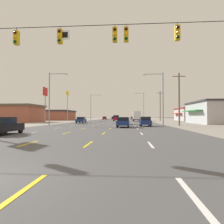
{
  "coord_description": "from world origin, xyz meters",
  "views": [
    {
      "loc": [
        3.96,
        -4.61,
        1.58
      ],
      "look_at": [
        0.28,
        44.65,
        2.64
      ],
      "focal_mm": 33.05,
      "sensor_mm": 36.0,
      "label": 1
    }
  ],
  "objects_px": {
    "hatchback_inner_left_distant_b": "(113,118)",
    "hatchback_far_right_distant_c": "(133,118)",
    "hatchback_far_right_mid": "(145,121)",
    "suv_center_turn_farthest": "(116,118)",
    "box_truck_far_right_farther": "(137,116)",
    "streetlight_left_row_1": "(92,105)",
    "hatchback_far_left_distant_a": "(105,118)",
    "streetlight_right_row_1": "(143,105)",
    "pole_sign_left_row_2": "(67,98)",
    "streetlight_right_row_0": "(161,95)",
    "sedan_far_left_far": "(81,120)",
    "sedan_inner_right_midfar": "(125,121)",
    "streetlight_left_row_0": "(51,95)",
    "hatchback_far_left_nearest": "(4,126)",
    "sedan_inner_right_near": "(123,122)",
    "pole_sign_left_row_1": "(45,95)"
  },
  "relations": [
    {
      "from": "sedan_far_left_far",
      "to": "suv_center_turn_farthest",
      "type": "height_order",
      "value": "suv_center_turn_farthest"
    },
    {
      "from": "hatchback_far_right_mid",
      "to": "box_truck_far_right_farther",
      "type": "distance_m",
      "value": 34.87
    },
    {
      "from": "hatchback_far_right_mid",
      "to": "hatchback_far_left_distant_a",
      "type": "relative_size",
      "value": 1.0
    },
    {
      "from": "sedan_far_left_far",
      "to": "suv_center_turn_farthest",
      "type": "distance_m",
      "value": 21.28
    },
    {
      "from": "streetlight_left_row_1",
      "to": "streetlight_right_row_1",
      "type": "height_order",
      "value": "streetlight_right_row_1"
    },
    {
      "from": "hatchback_inner_left_distant_b",
      "to": "pole_sign_left_row_2",
      "type": "relative_size",
      "value": 0.37
    },
    {
      "from": "sedan_inner_right_midfar",
      "to": "streetlight_right_row_0",
      "type": "distance_m",
      "value": 8.86
    },
    {
      "from": "hatchback_far_right_mid",
      "to": "pole_sign_left_row_2",
      "type": "distance_m",
      "value": 46.46
    },
    {
      "from": "hatchback_inner_left_distant_b",
      "to": "hatchback_far_left_distant_a",
      "type": "bearing_deg",
      "value": -105.62
    },
    {
      "from": "hatchback_far_right_mid",
      "to": "streetlight_left_row_0",
      "type": "xyz_separation_m",
      "value": [
        -16.65,
        2.67,
        4.69
      ]
    },
    {
      "from": "streetlight_right_row_0",
      "to": "pole_sign_left_row_1",
      "type": "bearing_deg",
      "value": 152.14
    },
    {
      "from": "hatchback_far_left_nearest",
      "to": "sedan_far_left_far",
      "type": "relative_size",
      "value": 0.87
    },
    {
      "from": "hatchback_far_left_distant_a",
      "to": "hatchback_far_right_distant_c",
      "type": "xyz_separation_m",
      "value": [
        13.65,
        15.27,
        0.0
      ]
    },
    {
      "from": "box_truck_far_right_farther",
      "to": "hatchback_far_left_nearest",
      "type": "bearing_deg",
      "value": -105.1
    },
    {
      "from": "streetlight_right_row_0",
      "to": "streetlight_left_row_1",
      "type": "height_order",
      "value": "streetlight_left_row_1"
    },
    {
      "from": "sedan_inner_right_midfar",
      "to": "streetlight_left_row_1",
      "type": "height_order",
      "value": "streetlight_left_row_1"
    },
    {
      "from": "suv_center_turn_farthest",
      "to": "hatchback_far_right_distant_c",
      "type": "xyz_separation_m",
      "value": [
        6.53,
        43.86,
        -0.24
      ]
    },
    {
      "from": "hatchback_inner_left_distant_b",
      "to": "pole_sign_left_row_1",
      "type": "height_order",
      "value": "pole_sign_left_row_1"
    },
    {
      "from": "hatchback_inner_left_distant_b",
      "to": "hatchback_far_left_nearest",
      "type": "bearing_deg",
      "value": -92.05
    },
    {
      "from": "streetlight_right_row_1",
      "to": "streetlight_left_row_0",
      "type": "bearing_deg",
      "value": -114.93
    },
    {
      "from": "hatchback_far_right_mid",
      "to": "hatchback_far_left_distant_a",
      "type": "bearing_deg",
      "value": 102.06
    },
    {
      "from": "hatchback_far_left_nearest",
      "to": "sedan_inner_right_near",
      "type": "relative_size",
      "value": 0.87
    },
    {
      "from": "hatchback_far_right_distant_c",
      "to": "hatchback_inner_left_distant_b",
      "type": "bearing_deg",
      "value": -162.78
    },
    {
      "from": "streetlight_left_row_0",
      "to": "sedan_far_left_far",
      "type": "bearing_deg",
      "value": 78.77
    },
    {
      "from": "hatchback_inner_left_distant_b",
      "to": "hatchback_far_right_distant_c",
      "type": "bearing_deg",
      "value": 17.22
    },
    {
      "from": "suv_center_turn_farthest",
      "to": "streetlight_right_row_0",
      "type": "height_order",
      "value": "streetlight_right_row_0"
    },
    {
      "from": "sedan_far_left_far",
      "to": "sedan_inner_right_midfar",
      "type": "bearing_deg",
      "value": -39.83
    },
    {
      "from": "pole_sign_left_row_2",
      "to": "streetlight_left_row_1",
      "type": "height_order",
      "value": "pole_sign_left_row_2"
    },
    {
      "from": "sedan_far_left_far",
      "to": "pole_sign_left_row_2",
      "type": "bearing_deg",
      "value": 113.93
    },
    {
      "from": "hatchback_far_left_distant_a",
      "to": "streetlight_right_row_1",
      "type": "xyz_separation_m",
      "value": [
        16.75,
        -19.15,
        5.24
      ]
    },
    {
      "from": "hatchback_far_right_mid",
      "to": "suv_center_turn_farthest",
      "type": "bearing_deg",
      "value": 100.5
    },
    {
      "from": "suv_center_turn_farthest",
      "to": "streetlight_left_row_1",
      "type": "xyz_separation_m",
      "value": [
        -9.99,
        9.44,
        4.79
      ]
    },
    {
      "from": "hatchback_far_right_distant_c",
      "to": "streetlight_left_row_0",
      "type": "relative_size",
      "value": 0.41
    },
    {
      "from": "sedan_inner_right_near",
      "to": "streetlight_right_row_1",
      "type": "bearing_deg",
      "value": 82.24
    },
    {
      "from": "hatchback_far_left_nearest",
      "to": "streetlight_left_row_0",
      "type": "relative_size",
      "value": 0.41
    },
    {
      "from": "suv_center_turn_farthest",
      "to": "sedan_far_left_far",
      "type": "bearing_deg",
      "value": -110.57
    },
    {
      "from": "hatchback_far_left_nearest",
      "to": "hatchback_far_right_mid",
      "type": "bearing_deg",
      "value": 50.14
    },
    {
      "from": "hatchback_far_right_mid",
      "to": "suv_center_turn_farthest",
      "type": "height_order",
      "value": "suv_center_turn_farthest"
    },
    {
      "from": "sedan_inner_right_near",
      "to": "hatchback_far_right_mid",
      "type": "height_order",
      "value": "hatchback_far_right_mid"
    },
    {
      "from": "pole_sign_left_row_2",
      "to": "sedan_inner_right_midfar",
      "type": "bearing_deg",
      "value": -56.86
    },
    {
      "from": "sedan_far_left_far",
      "to": "box_truck_far_right_farther",
      "type": "relative_size",
      "value": 0.62
    },
    {
      "from": "hatchback_far_left_distant_a",
      "to": "streetlight_left_row_0",
      "type": "height_order",
      "value": "streetlight_left_row_0"
    },
    {
      "from": "suv_center_turn_farthest",
      "to": "hatchback_inner_left_distant_b",
      "type": "xyz_separation_m",
      "value": [
        -3.74,
        40.67,
        -0.24
      ]
    },
    {
      "from": "box_truck_far_right_farther",
      "to": "streetlight_left_row_1",
      "type": "xyz_separation_m",
      "value": [
        -16.75,
        10.17,
        3.98
      ]
    },
    {
      "from": "streetlight_left_row_0",
      "to": "streetlight_right_row_1",
      "type": "bearing_deg",
      "value": 65.07
    },
    {
      "from": "sedan_inner_right_midfar",
      "to": "sedan_far_left_far",
      "type": "height_order",
      "value": "same"
    },
    {
      "from": "sedan_inner_right_near",
      "to": "box_truck_far_right_farther",
      "type": "distance_m",
      "value": 38.21
    },
    {
      "from": "suv_center_turn_farthest",
      "to": "hatchback_far_right_distant_c",
      "type": "bearing_deg",
      "value": 81.53
    },
    {
      "from": "sedan_inner_right_near",
      "to": "sedan_inner_right_midfar",
      "type": "relative_size",
      "value": 1.0
    },
    {
      "from": "sedan_inner_right_near",
      "to": "hatchback_inner_left_distant_b",
      "type": "bearing_deg",
      "value": 94.9
    }
  ]
}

